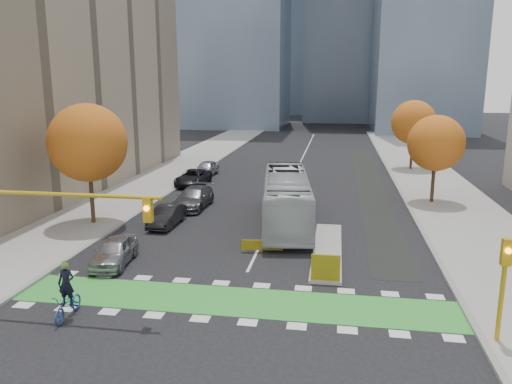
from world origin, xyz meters
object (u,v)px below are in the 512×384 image
(tree_east_near, at_px, (436,143))
(traffic_signal_west, at_px, (36,218))
(traffic_signal_east, at_px, (504,275))
(parked_car_a, at_px, (115,251))
(parked_car_c, at_px, (194,198))
(hazard_board, at_px, (326,268))
(tree_east_far, at_px, (414,122))
(parked_car_d, at_px, (193,178))
(parked_car_b, at_px, (167,216))
(tree_west, at_px, (88,143))
(bus, at_px, (286,199))
(parked_car_e, at_px, (206,168))
(cyclist, at_px, (68,299))

(tree_east_near, relative_size, traffic_signal_west, 0.83)
(tree_east_near, xyz_separation_m, traffic_signal_east, (-1.50, -22.51, -2.13))
(traffic_signal_west, distance_m, parked_car_a, 6.49)
(parked_car_c, bearing_deg, hazard_board, -50.36)
(tree_east_far, bearing_deg, parked_car_d, -150.62)
(parked_car_d, bearing_deg, tree_east_near, -8.48)
(tree_east_far, xyz_separation_m, parked_car_d, (-21.50, -12.10, -4.51))
(traffic_signal_west, xyz_separation_m, parked_car_b, (1.03, 13.00, -3.34))
(hazard_board, bearing_deg, parked_car_d, 120.93)
(tree_west, relative_size, traffic_signal_west, 0.96)
(tree_east_far, bearing_deg, parked_car_c, -132.94)
(traffic_signal_east, xyz_separation_m, parked_car_a, (-17.71, 5.53, -2.01))
(tree_east_near, distance_m, parked_car_d, 21.75)
(parked_car_c, bearing_deg, parked_car_a, -91.71)
(traffic_signal_west, bearing_deg, bus, 58.60)
(tree_west, height_order, parked_car_c, tree_west)
(hazard_board, distance_m, bus, 10.49)
(hazard_board, distance_m, tree_west, 18.44)
(parked_car_d, bearing_deg, bus, -47.22)
(parked_car_b, bearing_deg, tree_east_near, 27.89)
(tree_east_near, xyz_separation_m, traffic_signal_west, (-19.93, -22.51, -0.83))
(hazard_board, height_order, bus, bus)
(parked_car_c, distance_m, parked_car_e, 13.55)
(hazard_board, xyz_separation_m, cyclist, (-10.41, -5.36, 0.02))
(parked_car_a, distance_m, parked_car_c, 12.58)
(tree_west, height_order, parked_car_b, tree_west)
(hazard_board, height_order, parked_car_e, parked_car_e)
(parked_car_a, relative_size, parked_car_e, 0.93)
(tree_west, relative_size, cyclist, 3.36)
(traffic_signal_east, distance_m, parked_car_e, 37.02)
(tree_east_far, relative_size, parked_car_d, 1.45)
(hazard_board, xyz_separation_m, parked_car_d, (-13.00, 21.70, -0.07))
(traffic_signal_east, distance_m, cyclist, 17.03)
(parked_car_a, bearing_deg, traffic_signal_west, -103.63)
(tree_east_near, distance_m, cyclist, 29.86)
(parked_car_b, bearing_deg, parked_car_d, 100.08)
(tree_east_far, distance_m, bus, 26.61)
(parked_car_e, bearing_deg, tree_east_near, -20.99)
(traffic_signal_east, xyz_separation_m, bus, (-9.44, 14.73, -0.96))
(hazard_board, height_order, parked_car_c, parked_car_c)
(hazard_board, xyz_separation_m, parked_car_c, (-10.50, 13.38, -0.01))
(tree_east_near, distance_m, traffic_signal_east, 22.66)
(tree_east_near, height_order, parked_car_e, tree_east_near)
(tree_west, bearing_deg, hazard_board, -25.99)
(parked_car_b, bearing_deg, parked_car_a, -91.21)
(cyclist, xyz_separation_m, parked_car_c, (-0.09, 18.74, -0.03))
(parked_car_b, bearing_deg, tree_west, -173.37)
(parked_car_b, height_order, parked_car_c, parked_car_c)
(tree_west, height_order, traffic_signal_east, tree_west)
(traffic_signal_east, xyz_separation_m, parked_car_b, (-17.40, 13.00, -2.04))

